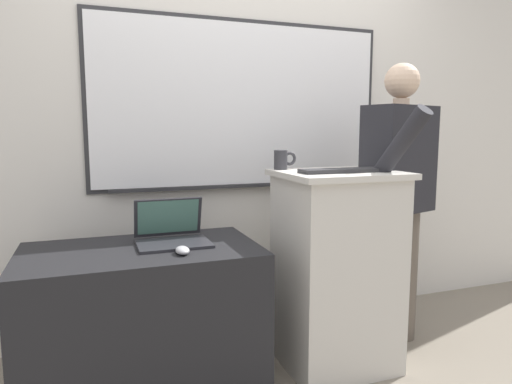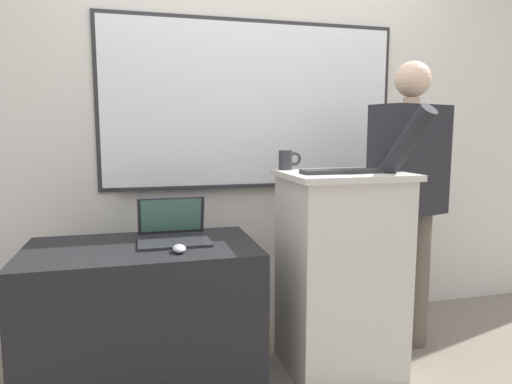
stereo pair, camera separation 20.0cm
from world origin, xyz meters
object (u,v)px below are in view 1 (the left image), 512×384
at_px(lectern_podium, 336,269).
at_px(coffee_mug, 282,160).
at_px(wireless_keyboard, 342,171).
at_px(side_desk, 144,322).
at_px(computer_mouse_by_laptop, 182,250).
at_px(person_presenter, 398,187).
at_px(laptop, 171,231).

bearing_deg(lectern_podium, coffee_mug, 138.82).
relative_size(lectern_podium, coffee_mug, 8.30).
distance_m(wireless_keyboard, coffee_mug, 0.34).
bearing_deg(lectern_podium, wireless_keyboard, -108.01).
bearing_deg(lectern_podium, side_desk, 177.06).
bearing_deg(coffee_mug, computer_mouse_by_laptop, -152.72).
xyz_separation_m(person_presenter, wireless_keyboard, (-0.46, -0.15, 0.12)).
bearing_deg(person_presenter, wireless_keyboard, -178.78).
height_order(wireless_keyboard, coffee_mug, coffee_mug).
distance_m(person_presenter, wireless_keyboard, 0.50).
bearing_deg(wireless_keyboard, laptop, 166.85).
distance_m(lectern_podium, laptop, 0.89).
xyz_separation_m(lectern_podium, side_desk, (-1.00, 0.05, -0.17)).
xyz_separation_m(person_presenter, computer_mouse_by_laptop, (-1.28, -0.19, -0.20)).
height_order(person_presenter, laptop, person_presenter).
bearing_deg(coffee_mug, wireless_keyboard, -52.14).
bearing_deg(wireless_keyboard, person_presenter, 18.01).
relative_size(side_desk, wireless_keyboard, 2.48).
bearing_deg(laptop, computer_mouse_by_laptop, -87.93).
relative_size(laptop, wireless_keyboard, 0.78).
distance_m(computer_mouse_by_laptop, coffee_mug, 0.78).
bearing_deg(computer_mouse_by_laptop, person_presenter, 8.63).
distance_m(lectern_podium, person_presenter, 0.61).
distance_m(wireless_keyboard, computer_mouse_by_laptop, 0.88).
distance_m(person_presenter, laptop, 1.30).
bearing_deg(laptop, person_presenter, -1.90).
relative_size(laptop, coffee_mug, 2.69).
bearing_deg(computer_mouse_by_laptop, coffee_mug, 27.28).
relative_size(person_presenter, computer_mouse_by_laptop, 16.31).
xyz_separation_m(side_desk, laptop, (0.15, 0.07, 0.41)).
bearing_deg(side_desk, computer_mouse_by_laptop, -45.20).
xyz_separation_m(computer_mouse_by_laptop, coffee_mug, (0.61, 0.31, 0.37)).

